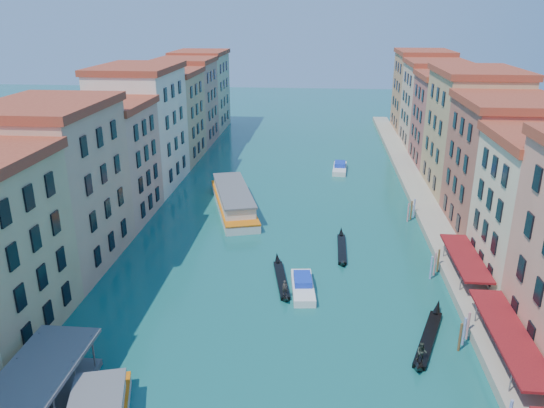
{
  "coord_description": "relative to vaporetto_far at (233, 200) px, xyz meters",
  "views": [
    {
      "loc": [
        5.12,
        -17.76,
        29.61
      ],
      "look_at": [
        -0.8,
        46.37,
        6.02
      ],
      "focal_mm": 35.0,
      "sensor_mm": 36.0,
      "label": 1
    }
  ],
  "objects": [
    {
      "name": "quay",
      "position": [
        30.21,
        4.76,
        -0.97
      ],
      "size": [
        4.0,
        140.0,
        1.0
      ],
      "primitive_type": "cube",
      "color": "#9E957F",
      "rests_on": "ground"
    },
    {
      "name": "mooring_poles_right",
      "position": [
        27.31,
        -31.44,
        -0.17
      ],
      "size": [
        1.44,
        54.24,
        3.2
      ],
      "color": "#4F391B",
      "rests_on": "ground"
    },
    {
      "name": "motorboat_far",
      "position": [
        17.38,
        22.61,
        -0.83
      ],
      "size": [
        3.0,
        8.07,
        1.64
      ],
      "rotation": [
        0.0,
        0.0,
        -0.06
      ],
      "color": "silver",
      "rests_on": "ground"
    },
    {
      "name": "gondola_far",
      "position": [
        16.64,
        -14.13,
        -1.14
      ],
      "size": [
        1.16,
        11.44,
        1.62
      ],
      "rotation": [
        0.0,
        0.0,
        -0.01
      ],
      "color": "black",
      "rests_on": "ground"
    },
    {
      "name": "motorboat_mid",
      "position": [
        11.93,
        -25.31,
        -0.87
      ],
      "size": [
        3.09,
        7.66,
        1.55
      ],
      "rotation": [
        0.0,
        0.0,
        0.1
      ],
      "color": "white",
      "rests_on": "ground"
    },
    {
      "name": "left_bank_palazzos",
      "position": [
        -17.79,
        4.43,
        8.23
      ],
      "size": [
        12.8,
        128.4,
        21.0
      ],
      "color": "beige",
      "rests_on": "ground"
    },
    {
      "name": "restaurant_awnings",
      "position": [
        30.4,
        -37.24,
        1.52
      ],
      "size": [
        3.2,
        44.55,
        3.12
      ],
      "color": "maroon",
      "rests_on": "ground"
    },
    {
      "name": "right_bank_palazzos",
      "position": [
        38.21,
        4.75,
        8.27
      ],
      "size": [
        12.8,
        128.4,
        21.0
      ],
      "color": "#A24E34",
      "rests_on": "ground"
    },
    {
      "name": "vaporetto_far",
      "position": [
        0.0,
        0.0,
        0.0
      ],
      "size": [
        11.01,
        22.48,
        3.27
      ],
      "rotation": [
        0.0,
        0.0,
        0.29
      ],
      "color": "silver",
      "rests_on": "ground"
    },
    {
      "name": "gondola_fore",
      "position": [
        9.38,
        -23.49,
        -1.08
      ],
      "size": [
        2.92,
        11.51,
        2.31
      ],
      "rotation": [
        0.0,
        0.0,
        0.18
      ],
      "color": "black",
      "rests_on": "ground"
    },
    {
      "name": "gondola_right",
      "position": [
        24.12,
        -34.14,
        -0.99
      ],
      "size": [
        5.19,
        12.3,
        2.54
      ],
      "rotation": [
        0.0,
        0.0,
        -0.34
      ],
      "color": "black",
      "rests_on": "ground"
    }
  ]
}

